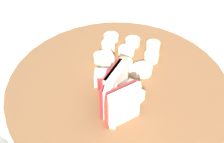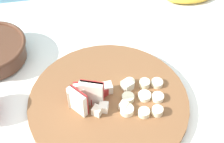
{
  "view_description": "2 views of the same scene",
  "coord_description": "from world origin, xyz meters",
  "px_view_note": "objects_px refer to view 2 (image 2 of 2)",
  "views": [
    {
      "loc": [
        -0.26,
        -0.03,
        1.29
      ],
      "look_at": [
        0.07,
        0.01,
        0.98
      ],
      "focal_mm": 52.66,
      "sensor_mm": 36.0,
      "label": 1
    },
    {
      "loc": [
        0.02,
        -0.44,
        1.51
      ],
      "look_at": [
        0.11,
        0.04,
        0.98
      ],
      "focal_mm": 54.88,
      "sensor_mm": 36.0,
      "label": 2
    }
  ],
  "objects_px": {
    "cutting_board": "(109,103)",
    "banana_slice_rows": "(142,98)",
    "apple_wedge_fan": "(85,95)",
    "apple_dice_pile": "(109,96)"
  },
  "relations": [
    {
      "from": "apple_wedge_fan",
      "to": "apple_dice_pile",
      "type": "relative_size",
      "value": 0.75
    },
    {
      "from": "cutting_board",
      "to": "apple_dice_pile",
      "type": "xyz_separation_m",
      "value": [
        0.0,
        0.01,
        0.02
      ]
    },
    {
      "from": "banana_slice_rows",
      "to": "cutting_board",
      "type": "bearing_deg",
      "value": 172.66
    },
    {
      "from": "cutting_board",
      "to": "banana_slice_rows",
      "type": "height_order",
      "value": "banana_slice_rows"
    },
    {
      "from": "cutting_board",
      "to": "banana_slice_rows",
      "type": "distance_m",
      "value": 0.07
    },
    {
      "from": "apple_wedge_fan",
      "to": "banana_slice_rows",
      "type": "height_order",
      "value": "apple_wedge_fan"
    },
    {
      "from": "apple_wedge_fan",
      "to": "banana_slice_rows",
      "type": "bearing_deg",
      "value": -4.68
    },
    {
      "from": "cutting_board",
      "to": "apple_dice_pile",
      "type": "distance_m",
      "value": 0.02
    },
    {
      "from": "apple_wedge_fan",
      "to": "apple_dice_pile",
      "type": "distance_m",
      "value": 0.05
    },
    {
      "from": "apple_dice_pile",
      "to": "banana_slice_rows",
      "type": "relative_size",
      "value": 0.94
    }
  ]
}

